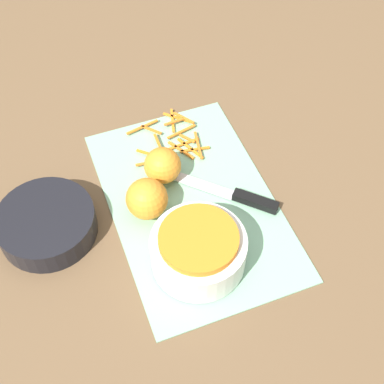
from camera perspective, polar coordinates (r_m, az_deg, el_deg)
The scene contains 8 objects.
ground_plane at distance 1.01m, azimuth 0.00°, elevation -1.24°, with size 4.00×4.00×0.00m, color brown.
cutting_board at distance 1.01m, azimuth 0.00°, elevation -1.14°, with size 0.47×0.30×0.01m.
bowl_speckled at distance 0.90m, azimuth 0.69°, elevation -6.14°, with size 0.16×0.16×0.08m.
bowl_dark at distance 0.99m, azimuth -15.24°, elevation -3.27°, with size 0.18×0.18×0.05m.
knife at distance 1.01m, azimuth 5.50°, elevation -0.59°, with size 0.16×0.16×0.02m.
orange_left at distance 1.02m, azimuth -3.16°, elevation 2.84°, with size 0.07×0.07×0.07m.
orange_right at distance 0.97m, azimuth -4.83°, elevation -0.72°, with size 0.08×0.08×0.08m.
peel_pile at distance 1.10m, azimuth -1.97°, elevation 5.71°, with size 0.16×0.16×0.01m.
Camera 1 is at (-0.56, 0.21, 0.82)m, focal length 50.00 mm.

